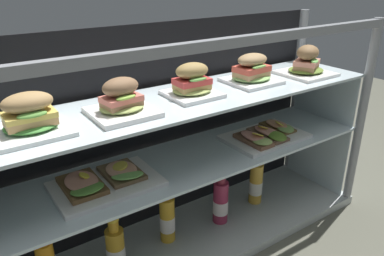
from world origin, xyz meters
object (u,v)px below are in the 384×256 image
Objects in this scene: plated_roll_sandwich_far_left at (122,102)px; juice_bottle_back_left at (221,201)px; open_sandwich_tray_left_of_center at (266,135)px; open_sandwich_tray_center at (104,181)px; plated_roll_sandwich_mid_left at (191,84)px; plated_roll_sandwich_mid_right at (307,64)px; juice_bottle_back_right at (115,246)px; plated_roll_sandwich_left_of_center at (252,71)px; plated_roll_sandwich_far_right at (30,117)px; juice_bottle_front_left_end at (256,183)px; juice_bottle_near_post at (167,219)px.

juice_bottle_back_left is (0.43, 0.04, -0.54)m from plated_roll_sandwich_far_left.
open_sandwich_tray_left_of_center is at bearing -11.98° from juice_bottle_back_left.
open_sandwich_tray_center is at bearing -178.53° from juice_bottle_back_left.
plated_roll_sandwich_mid_right is (0.56, -0.03, -0.00)m from plated_roll_sandwich_mid_left.
plated_roll_sandwich_mid_right reaches higher than juice_bottle_back_right.
plated_roll_sandwich_mid_left reaches higher than plated_roll_sandwich_left_of_center.
plated_roll_sandwich_far_right reaches higher than juice_bottle_front_left_end.
plated_roll_sandwich_left_of_center is at bearing 1.58° from plated_roll_sandwich_far_right.
plated_roll_sandwich_mid_left is 0.51× the size of open_sandwich_tray_center.
plated_roll_sandwich_far_right is 0.79× the size of juice_bottle_front_left_end.
plated_roll_sandwich_far_right is 1.13× the size of plated_roll_sandwich_mid_left.
juice_bottle_near_post is at bearing 176.29° from plated_roll_sandwich_left_of_center.
plated_roll_sandwich_far_right is at bearing -178.08° from juice_bottle_back_left.
plated_roll_sandwich_mid_right reaches higher than plated_roll_sandwich_mid_left.
juice_bottle_front_left_end is (-0.18, 0.07, -0.55)m from plated_roll_sandwich_mid_right.
juice_bottle_near_post is (0.23, 0.01, 0.02)m from juice_bottle_back_right.
plated_roll_sandwich_left_of_center is at bearing -1.43° from juice_bottle_back_right.
plated_roll_sandwich_far_right is at bearing 177.26° from plated_roll_sandwich_far_left.
juice_bottle_back_left is at bearing -174.07° from juice_bottle_front_left_end.
juice_bottle_back_left is (0.25, -0.02, -0.00)m from juice_bottle_near_post.
plated_roll_sandwich_far_right is 0.33m from open_sandwich_tray_center.
plated_roll_sandwich_far_left is 1.10× the size of plated_roll_sandwich_mid_left.
juice_bottle_front_left_end is at bearing 14.47° from plated_roll_sandwich_left_of_center.
juice_bottle_back_left reaches higher than juice_bottle_back_right.
juice_bottle_back_right is (-0.68, 0.06, -0.29)m from open_sandwich_tray_left_of_center.
plated_roll_sandwich_left_of_center reaches higher than juice_bottle_front_left_end.
open_sandwich_tray_left_of_center is 1.37× the size of juice_bottle_near_post.
plated_roll_sandwich_mid_right is (0.27, -0.04, 0.00)m from plated_roll_sandwich_left_of_center.
plated_roll_sandwich_mid_left is (0.28, 0.03, 0.00)m from plated_roll_sandwich_far_left.
plated_roll_sandwich_mid_left reaches higher than plated_roll_sandwich_far_right.
open_sandwich_tray_left_of_center is 1.37× the size of juice_bottle_back_left.
open_sandwich_tray_left_of_center is 0.53m from juice_bottle_near_post.
open_sandwich_tray_left_of_center is 1.38× the size of juice_bottle_front_left_end.
juice_bottle_back_left is (0.48, -0.01, 0.02)m from juice_bottle_back_right.
plated_roll_sandwich_mid_left is at bearing 0.79° from open_sandwich_tray_center.
open_sandwich_tray_left_of_center is at bearing -5.49° from plated_roll_sandwich_mid_left.
plated_roll_sandwich_left_of_center reaches higher than juice_bottle_near_post.
plated_roll_sandwich_mid_left is 0.70× the size of juice_bottle_front_left_end.
plated_roll_sandwich_left_of_center is 0.92× the size of juice_bottle_back_right.
open_sandwich_tray_center reaches higher than juice_bottle_near_post.
plated_roll_sandwich_left_of_center is 0.55m from juice_bottle_front_left_end.
plated_roll_sandwich_mid_left reaches higher than juice_bottle_near_post.
juice_bottle_back_left is at bearing 1.47° from open_sandwich_tray_center.
juice_bottle_front_left_end is at bearing 67.25° from open_sandwich_tray_left_of_center.
plated_roll_sandwich_left_of_center is 0.94× the size of plated_roll_sandwich_mid_right.
plated_roll_sandwich_mid_right is 0.59× the size of open_sandwich_tray_center.
open_sandwich_tray_left_of_center is 1.67× the size of juice_bottle_back_right.
plated_roll_sandwich_mid_right is 0.98× the size of juice_bottle_back_right.
open_sandwich_tray_left_of_center is at bearing -4.82° from juice_bottle_back_right.
juice_bottle_front_left_end is at bearing 5.93° from juice_bottle_back_left.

